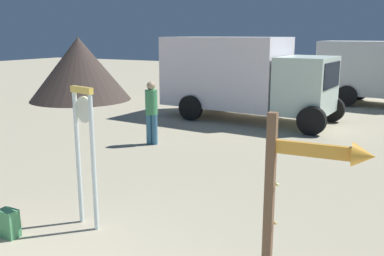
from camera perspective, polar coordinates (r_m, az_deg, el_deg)
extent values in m
cylinder|color=white|center=(7.04, -15.17, -4.07)|extent=(0.07, 0.07, 2.18)
cylinder|color=white|center=(6.71, -13.21, -4.78)|extent=(0.07, 0.07, 2.18)
cube|color=#FBCE52|center=(6.64, -14.74, 5.02)|extent=(0.50, 0.19, 0.10)
cylinder|color=silver|center=(6.70, -14.38, 2.44)|extent=(0.41, 0.13, 0.42)
cube|color=black|center=(6.71, -14.20, 2.47)|extent=(0.10, 0.03, 0.04)
cube|color=black|center=(6.71, -14.20, 2.47)|extent=(0.15, 0.05, 0.10)
cube|color=brown|center=(4.82, 10.36, -11.19)|extent=(0.11, 0.11, 2.25)
cube|color=#FDAC39|center=(4.49, 16.10, -2.89)|extent=(0.77, 0.11, 0.14)
cone|color=#FDAC39|center=(4.45, 22.25, -3.48)|extent=(0.23, 0.26, 0.25)
sphere|color=#FFDB89|center=(4.85, 11.24, -12.54)|extent=(0.04, 0.04, 0.04)
sphere|color=#FEF187|center=(4.68, 11.48, -7.53)|extent=(0.04, 0.04, 0.04)
sphere|color=#FFDC97|center=(4.54, 11.72, -2.18)|extent=(0.04, 0.04, 0.04)
cube|color=#4B9760|center=(7.18, -23.59, -11.76)|extent=(0.30, 0.20, 0.44)
cube|color=#459D65|center=(7.27, -22.79, -11.95)|extent=(0.21, 0.04, 0.19)
cylinder|color=teal|center=(11.90, -5.09, -0.20)|extent=(0.16, 0.16, 0.86)
cylinder|color=teal|center=(11.97, -5.83, -0.14)|extent=(0.16, 0.16, 0.86)
cylinder|color=#408F5A|center=(11.78, -5.54, 3.50)|extent=(0.34, 0.34, 0.68)
sphere|color=tan|center=(11.72, -5.59, 5.73)|extent=(0.24, 0.24, 0.24)
cube|color=white|center=(15.76, 4.57, 7.63)|extent=(4.51, 2.66, 2.51)
cube|color=silver|center=(14.63, 15.21, 5.62)|extent=(1.78, 2.35, 1.89)
cube|color=black|center=(14.38, 18.45, 6.82)|extent=(0.16, 1.89, 0.83)
cylinder|color=black|center=(13.47, 15.89, 0.94)|extent=(0.91, 0.31, 0.90)
cylinder|color=black|center=(15.76, 18.40, 2.42)|extent=(0.91, 0.31, 0.90)
cylinder|color=black|center=(15.27, -0.17, 2.75)|extent=(0.91, 0.31, 0.90)
cylinder|color=black|center=(17.32, 4.10, 3.89)|extent=(0.91, 0.31, 0.90)
cube|color=silver|center=(20.29, 22.99, 7.50)|extent=(4.38, 2.67, 2.32)
cylinder|color=black|center=(19.42, 20.20, 4.09)|extent=(0.92, 0.34, 0.90)
cylinder|color=black|center=(21.65, 21.70, 4.77)|extent=(0.92, 0.34, 0.90)
cone|color=#3E322C|center=(20.68, -15.00, 7.76)|extent=(4.72, 4.72, 2.95)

